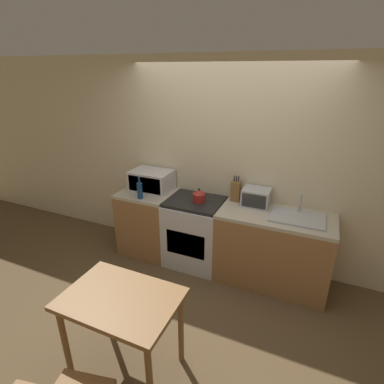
% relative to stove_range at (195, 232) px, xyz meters
% --- Properties ---
extents(ground_plane, '(16.00, 16.00, 0.00)m').
position_rel_stove_range_xyz_m(ground_plane, '(0.29, -0.87, -0.45)').
color(ground_plane, brown).
extents(wall_back, '(10.00, 0.06, 2.60)m').
position_rel_stove_range_xyz_m(wall_back, '(0.29, 0.34, 0.85)').
color(wall_back, beige).
rests_on(wall_back, ground_plane).
extents(counter_left_run, '(0.70, 0.62, 0.90)m').
position_rel_stove_range_xyz_m(counter_left_run, '(-0.70, 0.00, 0.00)').
color(counter_left_run, olive).
rests_on(counter_left_run, ground_plane).
extents(counter_right_run, '(1.29, 0.62, 0.90)m').
position_rel_stove_range_xyz_m(counter_right_run, '(1.00, 0.00, 0.00)').
color(counter_right_run, olive).
rests_on(counter_right_run, ground_plane).
extents(stove_range, '(0.71, 0.62, 0.90)m').
position_rel_stove_range_xyz_m(stove_range, '(0.00, 0.00, 0.00)').
color(stove_range, silver).
rests_on(stove_range, ground_plane).
extents(kettle, '(0.15, 0.15, 0.18)m').
position_rel_stove_range_xyz_m(kettle, '(0.05, -0.01, 0.53)').
color(kettle, maroon).
rests_on(kettle, stove_range).
extents(microwave, '(0.54, 0.38, 0.27)m').
position_rel_stove_range_xyz_m(microwave, '(-0.68, 0.10, 0.59)').
color(microwave, silver).
rests_on(microwave, counter_left_run).
extents(bottle, '(0.07, 0.07, 0.29)m').
position_rel_stove_range_xyz_m(bottle, '(-0.67, -0.22, 0.56)').
color(bottle, navy).
rests_on(bottle, counter_left_run).
extents(knife_block, '(0.11, 0.10, 0.32)m').
position_rel_stove_range_xyz_m(knife_block, '(0.46, 0.20, 0.58)').
color(knife_block, brown).
rests_on(knife_block, counter_right_run).
extents(toaster_oven, '(0.32, 0.26, 0.21)m').
position_rel_stove_range_xyz_m(toaster_oven, '(0.72, 0.16, 0.56)').
color(toaster_oven, '#ADAFB5').
rests_on(toaster_oven, counter_right_run).
extents(sink_basin, '(0.58, 0.40, 0.24)m').
position_rel_stove_range_xyz_m(sink_basin, '(1.22, 0.01, 0.47)').
color(sink_basin, '#ADAFB5').
rests_on(sink_basin, counter_right_run).
extents(dining_table, '(0.91, 0.63, 0.77)m').
position_rel_stove_range_xyz_m(dining_table, '(0.08, -1.68, 0.21)').
color(dining_table, brown).
rests_on(dining_table, ground_plane).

